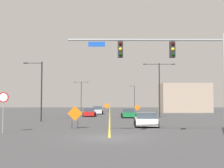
{
  "coord_description": "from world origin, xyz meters",
  "views": [
    {
      "loc": [
        0.04,
        -18.92,
        2.3
      ],
      "look_at": [
        0.31,
        18.55,
        4.6
      ],
      "focal_mm": 46.81,
      "sensor_mm": 36.0,
      "label": 1
    }
  ],
  "objects_px": {
    "car_white_far": "(146,120)",
    "car_red_passing": "(89,112)",
    "traffic_signal_assembly": "(173,59)",
    "construction_sign_median_far": "(75,114)",
    "stop_sign": "(3,104)",
    "street_lamp_near_left": "(159,85)",
    "street_lamp_far_right": "(40,88)",
    "construction_sign_left_lane": "(107,106)",
    "car_silver_approaching": "(98,110)",
    "street_lamp_mid_left": "(81,93)",
    "car_green_distant": "(128,113)",
    "street_lamp_near_right": "(134,96)",
    "construction_sign_right_lane": "(137,108)"
  },
  "relations": [
    {
      "from": "car_white_far",
      "to": "car_red_passing",
      "type": "xyz_separation_m",
      "value": [
        -6.64,
        19.21,
        -0.01
      ]
    },
    {
      "from": "traffic_signal_assembly",
      "to": "construction_sign_median_far",
      "type": "distance_m",
      "value": 10.18
    },
    {
      "from": "stop_sign",
      "to": "construction_sign_median_far",
      "type": "bearing_deg",
      "value": 36.56
    },
    {
      "from": "street_lamp_near_left",
      "to": "traffic_signal_assembly",
      "type": "bearing_deg",
      "value": -97.55
    },
    {
      "from": "street_lamp_far_right",
      "to": "traffic_signal_assembly",
      "type": "bearing_deg",
      "value": -51.72
    },
    {
      "from": "construction_sign_left_lane",
      "to": "car_white_far",
      "type": "bearing_deg",
      "value": -84.37
    },
    {
      "from": "construction_sign_left_lane",
      "to": "car_red_passing",
      "type": "relative_size",
      "value": 0.5
    },
    {
      "from": "traffic_signal_assembly",
      "to": "street_lamp_near_left",
      "type": "relative_size",
      "value": 1.28
    },
    {
      "from": "car_white_far",
      "to": "car_silver_approaching",
      "type": "bearing_deg",
      "value": 101.44
    },
    {
      "from": "traffic_signal_assembly",
      "to": "street_lamp_mid_left",
      "type": "height_order",
      "value": "street_lamp_mid_left"
    },
    {
      "from": "car_green_distant",
      "to": "street_lamp_near_right",
      "type": "bearing_deg",
      "value": 84.3
    },
    {
      "from": "car_white_far",
      "to": "car_red_passing",
      "type": "bearing_deg",
      "value": 109.08
    },
    {
      "from": "street_lamp_near_right",
      "to": "street_lamp_mid_left",
      "type": "bearing_deg",
      "value": -135.32
    },
    {
      "from": "street_lamp_far_right",
      "to": "street_lamp_near_left",
      "type": "xyz_separation_m",
      "value": [
        15.73,
        8.67,
        0.91
      ]
    },
    {
      "from": "street_lamp_far_right",
      "to": "car_silver_approaching",
      "type": "bearing_deg",
      "value": 74.04
    },
    {
      "from": "car_silver_approaching",
      "to": "construction_sign_median_far",
      "type": "bearing_deg",
      "value": -91.22
    },
    {
      "from": "construction_sign_left_lane",
      "to": "stop_sign",
      "type": "bearing_deg",
      "value": -98.5
    },
    {
      "from": "stop_sign",
      "to": "street_lamp_far_right",
      "type": "height_order",
      "value": "street_lamp_far_right"
    },
    {
      "from": "traffic_signal_assembly",
      "to": "street_lamp_near_right",
      "type": "relative_size",
      "value": 1.36
    },
    {
      "from": "street_lamp_near_right",
      "to": "construction_sign_left_lane",
      "type": "distance_m",
      "value": 26.78
    },
    {
      "from": "traffic_signal_assembly",
      "to": "street_lamp_mid_left",
      "type": "distance_m",
      "value": 61.07
    },
    {
      "from": "construction_sign_median_far",
      "to": "car_green_distant",
      "type": "bearing_deg",
      "value": 72.38
    },
    {
      "from": "construction_sign_right_lane",
      "to": "car_silver_approaching",
      "type": "bearing_deg",
      "value": 150.43
    },
    {
      "from": "street_lamp_near_left",
      "to": "construction_sign_right_lane",
      "type": "distance_m",
      "value": 9.41
    },
    {
      "from": "car_red_passing",
      "to": "street_lamp_mid_left",
      "type": "bearing_deg",
      "value": 97.97
    },
    {
      "from": "stop_sign",
      "to": "street_lamp_far_right",
      "type": "bearing_deg",
      "value": 92.25
    },
    {
      "from": "street_lamp_near_left",
      "to": "construction_sign_right_lane",
      "type": "xyz_separation_m",
      "value": [
        -2.55,
        8.26,
        -3.71
      ]
    },
    {
      "from": "street_lamp_near_left",
      "to": "car_silver_approaching",
      "type": "bearing_deg",
      "value": 128.25
    },
    {
      "from": "street_lamp_mid_left",
      "to": "construction_sign_left_lane",
      "type": "bearing_deg",
      "value": -54.38
    },
    {
      "from": "construction_sign_left_lane",
      "to": "car_silver_approaching",
      "type": "relative_size",
      "value": 0.51
    },
    {
      "from": "traffic_signal_assembly",
      "to": "car_green_distant",
      "type": "xyz_separation_m",
      "value": [
        -1.45,
        24.03,
        -4.45
      ]
    },
    {
      "from": "stop_sign",
      "to": "street_lamp_near_right",
      "type": "xyz_separation_m",
      "value": [
        15.62,
        72.72,
        2.08
      ]
    },
    {
      "from": "construction_sign_right_lane",
      "to": "car_green_distant",
      "type": "distance_m",
      "value": 8.99
    },
    {
      "from": "car_red_passing",
      "to": "car_silver_approaching",
      "type": "height_order",
      "value": "car_silver_approaching"
    },
    {
      "from": "construction_sign_median_far",
      "to": "car_green_distant",
      "type": "height_order",
      "value": "construction_sign_median_far"
    },
    {
      "from": "traffic_signal_assembly",
      "to": "construction_sign_left_lane",
      "type": "height_order",
      "value": "traffic_signal_assembly"
    },
    {
      "from": "construction_sign_median_far",
      "to": "stop_sign",
      "type": "bearing_deg",
      "value": -143.44
    },
    {
      "from": "stop_sign",
      "to": "car_white_far",
      "type": "distance_m",
      "value": 12.81
    },
    {
      "from": "traffic_signal_assembly",
      "to": "construction_sign_left_lane",
      "type": "distance_m",
      "value": 50.45
    },
    {
      "from": "traffic_signal_assembly",
      "to": "construction_sign_right_lane",
      "type": "xyz_separation_m",
      "value": [
        0.69,
        32.75,
        -3.9
      ]
    },
    {
      "from": "construction_sign_left_lane",
      "to": "construction_sign_median_far",
      "type": "bearing_deg",
      "value": -92.96
    },
    {
      "from": "street_lamp_near_right",
      "to": "car_white_far",
      "type": "height_order",
      "value": "street_lamp_near_right"
    },
    {
      "from": "street_lamp_near_right",
      "to": "construction_sign_right_lane",
      "type": "xyz_separation_m",
      "value": [
        -2.97,
        -42.55,
        -3.01
      ]
    },
    {
      "from": "car_red_passing",
      "to": "car_silver_approaching",
      "type": "bearing_deg",
      "value": 84.04
    },
    {
      "from": "street_lamp_mid_left",
      "to": "car_silver_approaching",
      "type": "distance_m",
      "value": 24.05
    },
    {
      "from": "car_silver_approaching",
      "to": "construction_sign_left_lane",
      "type": "bearing_deg",
      "value": 83.05
    },
    {
      "from": "street_lamp_near_right",
      "to": "construction_sign_left_lane",
      "type": "xyz_separation_m",
      "value": [
        -8.52,
        -25.22,
        -2.9
      ]
    },
    {
      "from": "street_lamp_near_right",
      "to": "car_silver_approaching",
      "type": "xyz_separation_m",
      "value": [
        -10.14,
        -38.48,
        -3.51
      ]
    },
    {
      "from": "stop_sign",
      "to": "construction_sign_median_far",
      "type": "relative_size",
      "value": 1.55
    },
    {
      "from": "construction_sign_right_lane",
      "to": "car_green_distant",
      "type": "bearing_deg",
      "value": -103.84
    }
  ]
}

